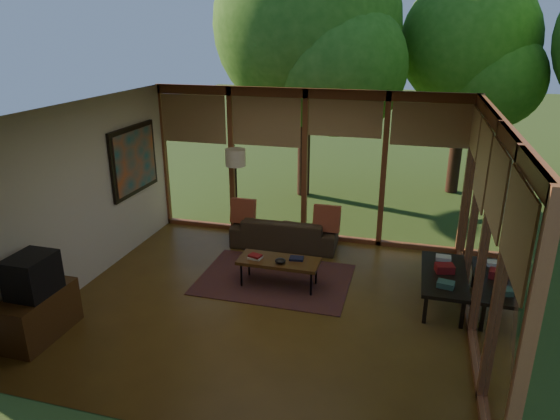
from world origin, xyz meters
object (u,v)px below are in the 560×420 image
(floor_lamp, at_px, (236,163))
(side_console, at_px, (444,276))
(television, at_px, (32,275))
(sofa, at_px, (285,232))
(coffee_table, at_px, (279,262))
(media_cabinet, at_px, (38,315))

(floor_lamp, xyz_separation_m, side_console, (3.59, -1.52, -1.00))
(television, bearing_deg, sofa, 57.54)
(television, height_order, floor_lamp, floor_lamp)
(television, relative_size, side_console, 0.39)
(sofa, distance_m, coffee_table, 1.47)
(media_cabinet, distance_m, floor_lamp, 4.07)
(media_cabinet, bearing_deg, floor_lamp, 70.95)
(media_cabinet, xyz_separation_m, television, (0.02, 0.00, 0.55))
(floor_lamp, distance_m, coffee_table, 2.30)
(coffee_table, relative_size, side_console, 0.86)
(media_cabinet, xyz_separation_m, coffee_table, (2.53, 2.05, 0.09))
(media_cabinet, bearing_deg, sofa, 57.30)
(side_console, bearing_deg, sofa, 153.49)
(floor_lamp, bearing_deg, media_cabinet, -109.05)
(media_cabinet, xyz_separation_m, side_console, (4.87, 2.18, 0.11))
(floor_lamp, bearing_deg, sofa, -12.27)
(floor_lamp, relative_size, coffee_table, 1.38)
(sofa, height_order, television, television)
(sofa, bearing_deg, coffee_table, 99.17)
(sofa, height_order, media_cabinet, media_cabinet)
(sofa, xyz_separation_m, coffee_table, (0.29, -1.44, 0.12))
(television, relative_size, coffee_table, 0.46)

